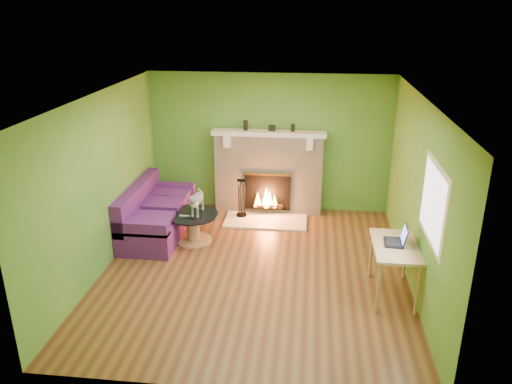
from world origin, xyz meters
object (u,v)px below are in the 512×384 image
at_px(sofa, 155,215).
at_px(desk, 395,251).
at_px(coffee_table, 193,225).
at_px(cat, 197,201).

distance_m(sofa, desk, 4.12).
height_order(coffee_table, desk, desk).
distance_m(desk, cat, 3.30).
height_order(sofa, cat, cat).
relative_size(coffee_table, desk, 0.85).
distance_m(sofa, coffee_table, 0.76).
relative_size(coffee_table, cat, 1.33).
xyz_separation_m(coffee_table, cat, (0.08, 0.05, 0.41)).
relative_size(sofa, coffee_table, 2.24).
xyz_separation_m(sofa, coffee_table, (0.72, -0.23, -0.05)).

